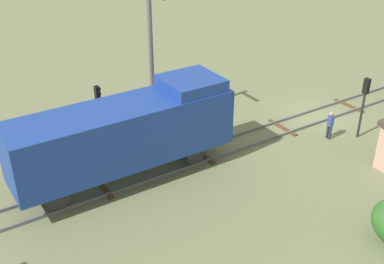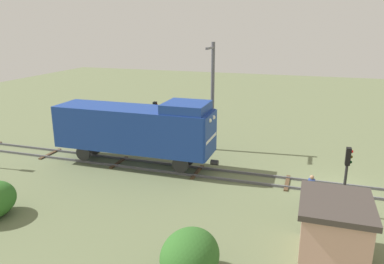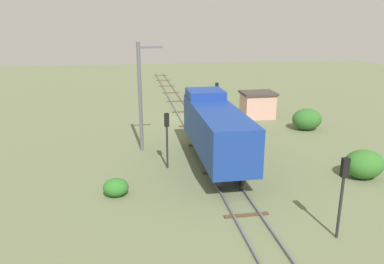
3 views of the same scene
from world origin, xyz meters
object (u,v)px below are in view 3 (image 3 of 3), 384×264
(traffic_signal_mid, at_px, (167,130))
(traffic_signal_far, at_px, (343,183))
(traffic_signal_near, at_px, (217,93))
(worker_near_track, at_px, (212,112))
(relay_hut, at_px, (258,104))
(catenary_mast, at_px, (141,95))
(locomotive, at_px, (216,127))

(traffic_signal_mid, relative_size, traffic_signal_far, 0.98)
(traffic_signal_near, bearing_deg, worker_near_track, 63.70)
(worker_near_track, bearing_deg, traffic_signal_mid, 141.10)
(worker_near_track, xyz_separation_m, relay_hut, (-5.10, -0.96, 0.40))
(traffic_signal_near, bearing_deg, catenary_mast, 48.70)
(traffic_signal_mid, bearing_deg, locomotive, -179.41)
(traffic_signal_mid, bearing_deg, catenary_mast, -69.48)
(traffic_signal_far, bearing_deg, catenary_mast, -58.91)
(traffic_signal_far, distance_m, relay_hut, 23.14)
(catenary_mast, height_order, relay_hut, catenary_mast)
(catenary_mast, bearing_deg, traffic_signal_far, 121.09)
(catenary_mast, relative_size, relay_hut, 2.40)
(catenary_mast, bearing_deg, relay_hut, -145.34)
(traffic_signal_near, xyz_separation_m, traffic_signal_far, (-0.40, 23.43, 0.20))
(traffic_signal_near, bearing_deg, traffic_signal_mid, 63.75)
(traffic_signal_far, height_order, catenary_mast, catenary_mast)
(traffic_signal_near, relative_size, traffic_signal_mid, 0.94)
(worker_near_track, distance_m, relay_hut, 5.20)
(locomotive, distance_m, traffic_signal_near, 13.73)
(locomotive, xyz_separation_m, traffic_signal_near, (-3.20, -13.35, -0.18))
(worker_near_track, bearing_deg, traffic_signal_far, 170.50)
(catenary_mast, xyz_separation_m, relay_hut, (-12.44, -8.60, -3.05))
(traffic_signal_far, relative_size, catenary_mast, 0.48)
(traffic_signal_mid, distance_m, catenary_mast, 4.72)
(traffic_signal_far, xyz_separation_m, catenary_mast, (8.54, -14.17, 1.65))
(traffic_signal_far, relative_size, relay_hut, 1.15)
(traffic_signal_far, relative_size, worker_near_track, 2.36)
(relay_hut, bearing_deg, traffic_signal_near, -8.77)
(traffic_signal_mid, height_order, relay_hut, traffic_signal_mid)
(traffic_signal_mid, bearing_deg, traffic_signal_near, -116.25)
(locomotive, distance_m, traffic_signal_far, 10.71)
(traffic_signal_mid, bearing_deg, traffic_signal_far, 124.86)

